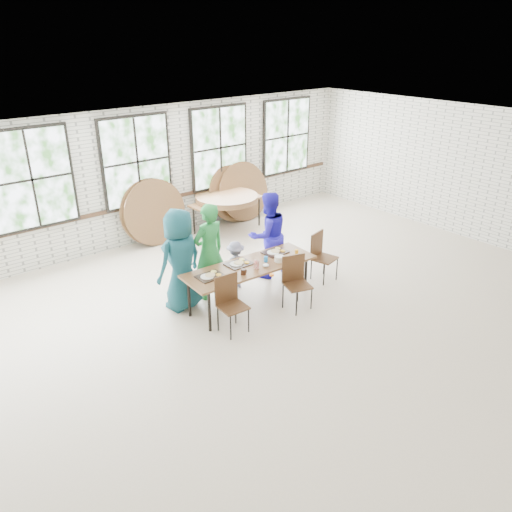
# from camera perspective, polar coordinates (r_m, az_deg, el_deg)

# --- Properties ---
(room) EXTENTS (12.00, 12.00, 12.00)m
(room) POSITION_cam_1_polar(r_m,az_deg,el_deg) (11.23, -13.46, 10.23)
(room) COLOR beige
(room) RESTS_ON ground
(dining_table) EXTENTS (2.44, 0.93, 0.74)m
(dining_table) POSITION_cam_1_polar(r_m,az_deg,el_deg) (8.66, -0.68, -1.38)
(dining_table) COLOR brown
(dining_table) RESTS_ON ground
(chair_near_left) EXTENTS (0.45, 0.43, 0.95)m
(chair_near_left) POSITION_cam_1_polar(r_m,az_deg,el_deg) (7.97, -3.05, -4.90)
(chair_near_left) COLOR #492D18
(chair_near_left) RESTS_ON ground
(chair_near_right) EXTENTS (0.52, 0.52, 0.95)m
(chair_near_right) POSITION_cam_1_polar(r_m,az_deg,el_deg) (8.64, 4.52, -2.47)
(chair_near_right) COLOR #492D18
(chair_near_right) RESTS_ON ground
(chair_spare) EXTENTS (0.50, 0.49, 0.95)m
(chair_spare) POSITION_cam_1_polar(r_m,az_deg,el_deg) (9.67, 7.39, 0.44)
(chair_spare) COLOR #492D18
(chair_spare) RESTS_ON ground
(adult_teal) EXTENTS (0.97, 0.72, 1.80)m
(adult_teal) POSITION_cam_1_polar(r_m,az_deg,el_deg) (8.54, -8.63, -0.46)
(adult_teal) COLOR #165255
(adult_teal) RESTS_ON ground
(adult_green) EXTENTS (0.68, 0.47, 1.78)m
(adult_green) POSITION_cam_1_polar(r_m,az_deg,el_deg) (8.83, -5.38, 0.49)
(adult_green) COLOR #217E37
(adult_green) RESTS_ON ground
(toddler) EXTENTS (0.67, 0.52, 0.92)m
(toddler) POSITION_cam_1_polar(r_m,az_deg,el_deg) (9.32, -2.35, -1.00)
(toddler) COLOR #1B1543
(toddler) RESTS_ON ground
(adult_blue) EXTENTS (0.92, 0.76, 1.71)m
(adult_blue) POSITION_cam_1_polar(r_m,az_deg,el_deg) (9.62, 1.38, 2.41)
(adult_blue) COLOR #241BC1
(adult_blue) RESTS_ON ground
(storage_table) EXTENTS (1.85, 0.88, 0.74)m
(storage_table) POSITION_cam_1_polar(r_m,az_deg,el_deg) (12.02, -3.35, 6.10)
(storage_table) COLOR brown
(storage_table) RESTS_ON ground
(tabletop_clutter) EXTENTS (1.95, 0.61, 0.11)m
(tabletop_clutter) POSITION_cam_1_polar(r_m,az_deg,el_deg) (8.66, -0.11, -0.80)
(tabletop_clutter) COLOR black
(tabletop_clutter) RESTS_ON dining_table
(round_tops_stacked) EXTENTS (1.50, 1.50, 0.13)m
(round_tops_stacked) POSITION_cam_1_polar(r_m,az_deg,el_deg) (11.99, -3.36, 6.64)
(round_tops_stacked) COLOR brown
(round_tops_stacked) RESTS_ON storage_table
(round_tops_leaning) EXTENTS (4.08, 0.48, 1.49)m
(round_tops_leaning) POSITION_cam_1_polar(r_m,az_deg,el_deg) (12.02, -6.56, 6.22)
(round_tops_leaning) COLOR brown
(round_tops_leaning) RESTS_ON ground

